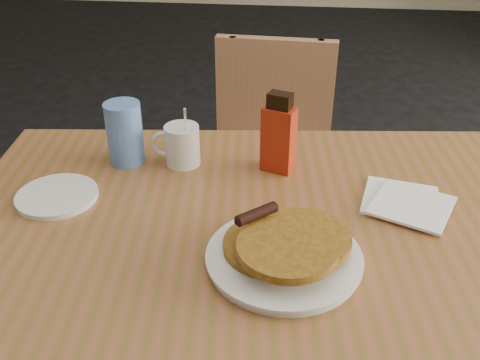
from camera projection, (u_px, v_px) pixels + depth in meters
name	position (u px, v px, depth m)	size (l,w,h in m)	color
main_table	(259.00, 238.00, 1.05)	(1.32, 0.96, 0.75)	brown
chair_main_far	(271.00, 150.00, 1.78)	(0.41, 0.41, 0.86)	#B27953
pancake_plate	(285.00, 251.00, 0.91)	(0.27, 0.27, 0.08)	white
coffee_mug	(181.00, 144.00, 1.20)	(0.11, 0.08, 0.15)	white
syrup_bottle	(279.00, 135.00, 1.16)	(0.08, 0.06, 0.18)	maroon
napkin_stack	(406.00, 203.00, 1.07)	(0.20, 0.21, 0.01)	white
blue_tumbler	(125.00, 133.00, 1.20)	(0.08, 0.08, 0.14)	#547FC5
side_saucer	(57.00, 196.00, 1.10)	(0.17, 0.17, 0.01)	white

